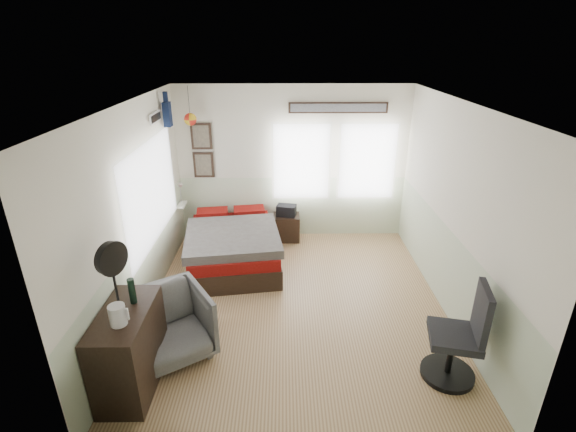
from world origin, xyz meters
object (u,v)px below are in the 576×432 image
dresser (130,349)px  armchair (170,325)px  nightstand (286,227)px  bed (233,246)px  task_chair (460,342)px

dresser → armchair: size_ratio=1.16×
dresser → nightstand: bearing=64.6°
nightstand → armchair: bearing=-114.1°
armchair → nightstand: size_ratio=1.84×
bed → dresser: 2.70m
dresser → nightstand: dresser is taller
armchair → task_chair: (3.12, -0.40, 0.07)m
dresser → task_chair: 3.41m
armchair → nightstand: bearing=33.6°
bed → nightstand: 1.22m
armchair → task_chair: task_chair is taller
armchair → task_chair: 3.15m
bed → armchair: size_ratio=2.45×
bed → dresser: size_ratio=2.11×
bed → task_chair: bearing=-51.6°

